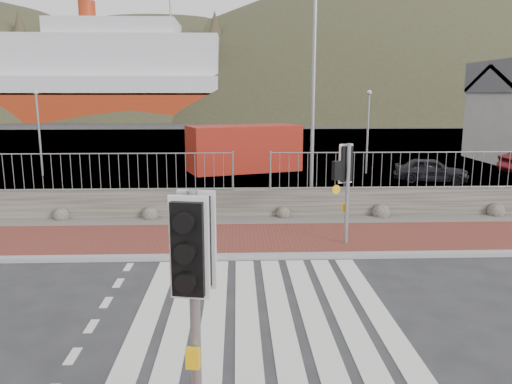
{
  "coord_description": "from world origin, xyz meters",
  "views": [
    {
      "loc": [
        -0.45,
        -8.61,
        3.96
      ],
      "look_at": [
        -0.02,
        3.0,
        1.66
      ],
      "focal_mm": 35.0,
      "sensor_mm": 36.0,
      "label": 1
    }
  ],
  "objects_px": {
    "car_a": "(431,170)",
    "traffic_signal_near": "(194,266)",
    "traffic_signal_far": "(347,173)",
    "streetlight": "(317,89)",
    "shipping_container": "(244,148)",
    "ferry": "(73,84)"
  },
  "relations": [
    {
      "from": "car_a",
      "to": "traffic_signal_near",
      "type": "bearing_deg",
      "value": 166.81
    },
    {
      "from": "traffic_signal_far",
      "to": "streetlight",
      "type": "height_order",
      "value": "streetlight"
    },
    {
      "from": "car_a",
      "to": "shipping_container",
      "type": "bearing_deg",
      "value": 82.01
    },
    {
      "from": "traffic_signal_far",
      "to": "shipping_container",
      "type": "height_order",
      "value": "traffic_signal_far"
    },
    {
      "from": "traffic_signal_near",
      "to": "car_a",
      "type": "distance_m",
      "value": 19.29
    },
    {
      "from": "traffic_signal_near",
      "to": "traffic_signal_far",
      "type": "height_order",
      "value": "traffic_signal_near"
    },
    {
      "from": "traffic_signal_far",
      "to": "streetlight",
      "type": "xyz_separation_m",
      "value": [
        -0.16,
        4.21,
        2.14
      ]
    },
    {
      "from": "traffic_signal_near",
      "to": "shipping_container",
      "type": "distance_m",
      "value": 20.56
    },
    {
      "from": "ferry",
      "to": "car_a",
      "type": "distance_m",
      "value": 63.87
    },
    {
      "from": "streetlight",
      "to": "traffic_signal_far",
      "type": "bearing_deg",
      "value": -98.45
    },
    {
      "from": "ferry",
      "to": "traffic_signal_near",
      "type": "bearing_deg",
      "value": -71.61
    },
    {
      "from": "traffic_signal_far",
      "to": "streetlight",
      "type": "bearing_deg",
      "value": -108.2
    },
    {
      "from": "traffic_signal_near",
      "to": "shipping_container",
      "type": "bearing_deg",
      "value": 98.74
    },
    {
      "from": "ferry",
      "to": "car_a",
      "type": "relative_size",
      "value": 15.43
    },
    {
      "from": "ferry",
      "to": "traffic_signal_near",
      "type": "xyz_separation_m",
      "value": [
        23.72,
        -71.36,
        -3.23
      ]
    },
    {
      "from": "ferry",
      "to": "streetlight",
      "type": "relative_size",
      "value": 6.86
    },
    {
      "from": "shipping_container",
      "to": "car_a",
      "type": "bearing_deg",
      "value": -42.49
    },
    {
      "from": "car_a",
      "to": "streetlight",
      "type": "bearing_deg",
      "value": 146.35
    },
    {
      "from": "ferry",
      "to": "traffic_signal_near",
      "type": "relative_size",
      "value": 16.87
    },
    {
      "from": "traffic_signal_far",
      "to": "car_a",
      "type": "distance_m",
      "value": 11.29
    },
    {
      "from": "traffic_signal_near",
      "to": "streetlight",
      "type": "relative_size",
      "value": 0.41
    },
    {
      "from": "traffic_signal_near",
      "to": "car_a",
      "type": "xyz_separation_m",
      "value": [
        9.24,
        16.86,
        -1.58
      ]
    }
  ]
}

